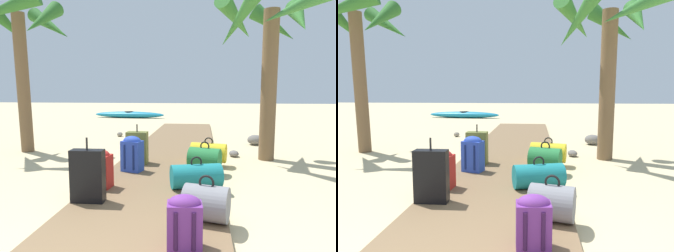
{
  "view_description": "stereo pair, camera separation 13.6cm",
  "coord_description": "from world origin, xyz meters",
  "views": [
    {
      "loc": [
        0.66,
        -1.38,
        1.41
      ],
      "look_at": [
        -0.21,
        5.99,
        0.55
      ],
      "focal_mm": 31.91,
      "sensor_mm": 36.0,
      "label": 1
    },
    {
      "loc": [
        0.52,
        -1.4,
        1.41
      ],
      "look_at": [
        -0.21,
        5.99,
        0.55
      ],
      "focal_mm": 31.91,
      "sensor_mm": 36.0,
      "label": 2
    }
  ],
  "objects": [
    {
      "name": "kayak",
      "position": [
        -3.28,
        14.23,
        0.17
      ],
      "size": [
        3.86,
        0.91,
        0.35
      ],
      "color": "teal",
      "rests_on": "ground"
    },
    {
      "name": "duffel_bag_teal",
      "position": [
        0.57,
        2.66,
        0.25
      ],
      "size": [
        0.76,
        0.51,
        0.44
      ],
      "color": "#197A7F",
      "rests_on": "boardwalk"
    },
    {
      "name": "palm_tree_near_right",
      "position": [
        1.89,
        4.82,
        2.51
      ],
      "size": [
        2.23,
        2.27,
        3.43
      ],
      "color": "brown",
      "rests_on": "ground"
    },
    {
      "name": "rock_right_near",
      "position": [
        2.04,
        6.64,
        0.13
      ],
      "size": [
        0.45,
        0.41,
        0.27
      ],
      "primitive_type": "ellipsoid",
      "rotation": [
        0.0,
        0.0,
        1.45
      ],
      "color": "slate",
      "rests_on": "ground"
    },
    {
      "name": "ground_plane",
      "position": [
        0.0,
        4.36,
        0.0
      ],
      "size": [
        60.0,
        60.0,
        0.0
      ],
      "primitive_type": "plane",
      "color": "#CCB789"
    },
    {
      "name": "duffel_bag_grey",
      "position": [
        0.7,
        1.61,
        0.27
      ],
      "size": [
        0.53,
        0.47,
        0.48
      ],
      "color": "slate",
      "rests_on": "boardwalk"
    },
    {
      "name": "duffel_bag_green",
      "position": [
        0.69,
        3.64,
        0.27
      ],
      "size": [
        0.61,
        0.5,
        0.49
      ],
      "color": "#237538",
      "rests_on": "boardwalk"
    },
    {
      "name": "backpack_blue",
      "position": [
        -0.51,
        3.42,
        0.39
      ],
      "size": [
        0.38,
        0.31,
        0.59
      ],
      "color": "#2847B7",
      "rests_on": "boardwalk"
    },
    {
      "name": "suitcase_olive",
      "position": [
        -0.55,
        3.97,
        0.38
      ],
      "size": [
        0.38,
        0.24,
        0.73
      ],
      "color": "olive",
      "rests_on": "boardwalk"
    },
    {
      "name": "boardwalk",
      "position": [
        0.0,
        5.45,
        0.04
      ],
      "size": [
        1.86,
        10.89,
        0.08
      ],
      "primitive_type": "cube",
      "color": "brown",
      "rests_on": "ground"
    },
    {
      "name": "rock_left_far",
      "position": [
        -1.94,
        7.66,
        0.07
      ],
      "size": [
        0.23,
        0.24,
        0.14
      ],
      "primitive_type": "ellipsoid",
      "rotation": [
        0.0,
        0.0,
        1.95
      ],
      "color": "gray",
      "rests_on": "ground"
    },
    {
      "name": "backpack_purple",
      "position": [
        0.51,
        1.02,
        0.33
      ],
      "size": [
        0.31,
        0.24,
        0.48
      ],
      "color": "#6B2D84",
      "rests_on": "boardwalk"
    },
    {
      "name": "suitcase_black",
      "position": [
        -0.71,
        1.98,
        0.4
      ],
      "size": [
        0.4,
        0.18,
        0.79
      ],
      "color": "black",
      "rests_on": "boardwalk"
    },
    {
      "name": "backpack_red",
      "position": [
        -0.75,
        2.52,
        0.36
      ],
      "size": [
        0.33,
        0.28,
        0.54
      ],
      "color": "red",
      "rests_on": "boardwalk"
    },
    {
      "name": "duffel_bag_yellow",
      "position": [
        0.77,
        4.23,
        0.26
      ],
      "size": [
        0.72,
        0.49,
        0.47
      ],
      "color": "gold",
      "rests_on": "boardwalk"
    },
    {
      "name": "rock_right_mid",
      "position": [
        1.34,
        5.12,
        0.07
      ],
      "size": [
        0.25,
        0.3,
        0.14
      ],
      "primitive_type": "ellipsoid",
      "rotation": [
        0.0,
        0.0,
        1.75
      ],
      "color": "slate",
      "rests_on": "ground"
    },
    {
      "name": "palm_tree_near_left",
      "position": [
        -3.41,
        5.04,
        2.67
      ],
      "size": [
        2.17,
        2.23,
        3.53
      ],
      "color": "brown",
      "rests_on": "ground"
    }
  ]
}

